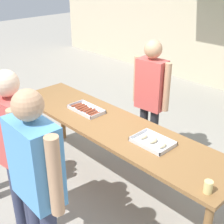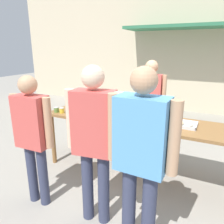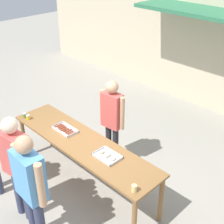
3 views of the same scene
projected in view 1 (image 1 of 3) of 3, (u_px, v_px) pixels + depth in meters
name	position (u px, v px, depth m)	size (l,w,h in m)	color
ground_plane	(112.00, 188.00, 3.84)	(24.00, 24.00, 0.00)	gray
serving_table	(112.00, 132.00, 3.49)	(2.93, 0.72, 0.89)	brown
food_tray_sausages	(86.00, 110.00, 3.75)	(0.44, 0.24, 0.04)	silver
food_tray_buns	(153.00, 142.00, 3.08)	(0.40, 0.28, 0.05)	silver
condiment_jar_mustard	(30.00, 93.00, 4.14)	(0.07, 0.07, 0.08)	#567A38
condiment_jar_ketchup	(34.00, 95.00, 4.08)	(0.07, 0.07, 0.08)	gold
beer_cup	(208.00, 187.00, 2.41)	(0.07, 0.07, 0.11)	#DBC67A
person_server_behind_table	(151.00, 93.00, 3.93)	(0.53, 0.24, 1.68)	#232328
person_customer_with_cup	(37.00, 176.00, 2.37)	(0.65, 0.26, 1.75)	#333851
person_customer_waiting_in_line	(15.00, 144.00, 2.79)	(0.60, 0.29, 1.73)	#333851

